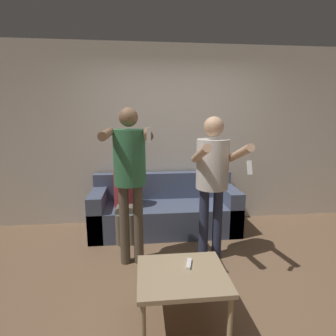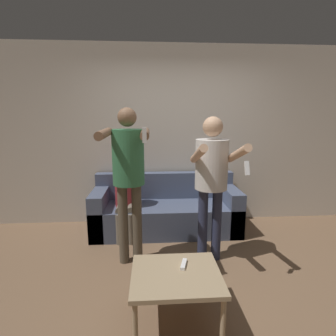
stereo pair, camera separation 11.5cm
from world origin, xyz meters
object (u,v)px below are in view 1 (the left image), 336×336
at_px(person_standing_left, 130,168).
at_px(person_seated, 126,193).
at_px(coffee_table, 182,278).
at_px(remote_on_table, 189,264).
at_px(couch, 165,211).
at_px(person_standing_right, 213,172).

relative_size(person_standing_left, person_seated, 1.54).
height_order(person_standing_left, coffee_table, person_standing_left).
relative_size(person_standing_left, remote_on_table, 11.34).
relative_size(coffee_table, remote_on_table, 4.62).
distance_m(couch, person_seated, 0.66).
xyz_separation_m(person_standing_right, person_seated, (-1.01, 0.72, -0.43)).
distance_m(person_standing_left, coffee_table, 1.24).
bearing_deg(couch, remote_on_table, -88.27).
distance_m(person_standing_right, remote_on_table, 1.09).
relative_size(couch, person_standing_left, 1.19).
bearing_deg(person_standing_right, couch, 117.84).
xyz_separation_m(person_standing_right, remote_on_table, (-0.40, -0.80, -0.61)).
bearing_deg(remote_on_table, couch, 91.73).
bearing_deg(person_seated, person_standing_left, -82.16).
bearing_deg(coffee_table, person_seated, 108.06).
bearing_deg(coffee_table, remote_on_table, 54.87).
bearing_deg(person_seated, remote_on_table, -68.38).
bearing_deg(remote_on_table, person_standing_left, 122.25).
bearing_deg(remote_on_table, person_seated, 111.62).
bearing_deg(coffee_table, person_standing_right, 62.21).
height_order(couch, remote_on_table, couch).
xyz_separation_m(person_standing_left, coffee_table, (0.43, -0.90, -0.74)).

